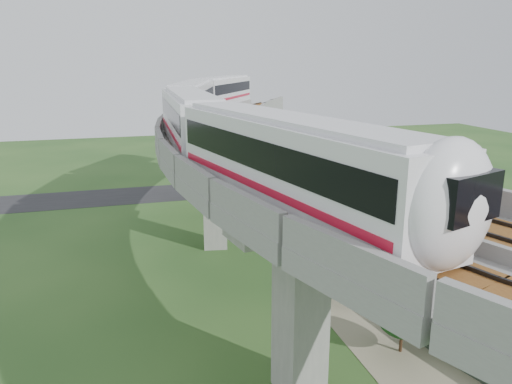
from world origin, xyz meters
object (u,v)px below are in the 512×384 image
car_red (468,275)px  car_dark (395,275)px  car_white (471,348)px  metro_train (217,108)px

car_red → car_dark: bearing=-142.7°
car_white → car_red: car_white is taller
metro_train → car_dark: (11.11, -9.85, -11.66)m
metro_train → car_dark: metro_train is taller
car_dark → car_white: bearing=164.0°
metro_train → car_white: bearing=-63.2°
car_white → car_dark: bearing=45.4°
car_white → car_dark: 9.85m
metro_train → car_red: bearing=-34.3°
car_white → car_red: 10.65m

